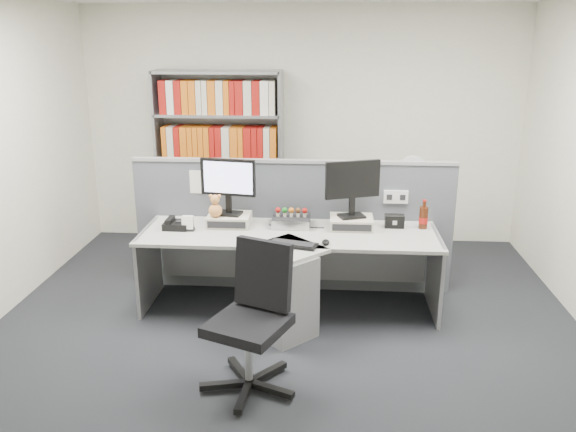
# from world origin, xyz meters

# --- Properties ---
(ground) EXTENTS (5.50, 5.50, 0.00)m
(ground) POSITION_xyz_m (0.00, 0.00, 0.00)
(ground) COLOR #282A2F
(ground) RESTS_ON ground
(room_shell) EXTENTS (5.04, 5.54, 2.72)m
(room_shell) POSITION_xyz_m (0.00, 0.00, 1.79)
(room_shell) COLOR white
(room_shell) RESTS_ON ground
(partition) EXTENTS (3.00, 0.08, 1.27)m
(partition) POSITION_xyz_m (0.00, 1.25, 0.65)
(partition) COLOR #54585F
(partition) RESTS_ON ground
(desk) EXTENTS (2.60, 1.20, 0.72)m
(desk) POSITION_xyz_m (0.00, 0.60, 0.46)
(desk) COLOR #ABACA6
(desk) RESTS_ON ground
(monitor_riser_left) EXTENTS (0.38, 0.31, 0.10)m
(monitor_riser_left) POSITION_xyz_m (-0.56, 0.98, 0.77)
(monitor_riser_left) COLOR beige
(monitor_riser_left) RESTS_ON desk
(monitor_riser_right) EXTENTS (0.38, 0.31, 0.10)m
(monitor_riser_right) POSITION_xyz_m (0.54, 0.98, 0.77)
(monitor_riser_right) COLOR beige
(monitor_riser_right) RESTS_ON desk
(monitor_left) EXTENTS (0.50, 0.19, 0.51)m
(monitor_left) POSITION_xyz_m (-0.56, 0.98, 1.12)
(monitor_left) COLOR black
(monitor_left) RESTS_ON monitor_riser_left
(monitor_right) EXTENTS (0.48, 0.23, 0.51)m
(monitor_right) POSITION_xyz_m (0.54, 0.98, 1.12)
(monitor_right) COLOR black
(monitor_right) RESTS_ON monitor_riser_right
(desktop_pc) EXTENTS (0.34, 0.30, 0.09)m
(desktop_pc) POSITION_xyz_m (0.01, 1.01, 0.76)
(desktop_pc) COLOR black
(desktop_pc) RESTS_ON desk
(figurines) EXTENTS (0.29, 0.05, 0.09)m
(figurines) POSITION_xyz_m (0.01, 0.99, 0.86)
(figurines) COLOR beige
(figurines) RESTS_ON desktop_pc
(keyboard) EXTENTS (0.43, 0.26, 0.03)m
(keyboard) POSITION_xyz_m (0.05, 0.48, 0.73)
(keyboard) COLOR black
(keyboard) RESTS_ON desk
(mouse) EXTENTS (0.06, 0.10, 0.04)m
(mouse) POSITION_xyz_m (0.32, 0.53, 0.74)
(mouse) COLOR black
(mouse) RESTS_ON desk
(desk_phone) EXTENTS (0.22, 0.20, 0.10)m
(desk_phone) POSITION_xyz_m (-1.01, 0.85, 0.76)
(desk_phone) COLOR black
(desk_phone) RESTS_ON desk
(desk_calendar) EXTENTS (0.11, 0.08, 0.13)m
(desk_calendar) POSITION_xyz_m (-0.89, 0.80, 0.78)
(desk_calendar) COLOR black
(desk_calendar) RESTS_ON desk
(plush_toy) EXTENTS (0.12, 0.12, 0.21)m
(plush_toy) POSITION_xyz_m (-0.66, 0.90, 0.91)
(plush_toy) COLOR #DC9149
(plush_toy) RESTS_ON monitor_riser_left
(speaker) EXTENTS (0.17, 0.10, 0.11)m
(speaker) POSITION_xyz_m (0.93, 1.02, 0.78)
(speaker) COLOR black
(speaker) RESTS_ON desk
(cola_bottle) EXTENTS (0.08, 0.08, 0.26)m
(cola_bottle) POSITION_xyz_m (1.18, 1.01, 0.82)
(cola_bottle) COLOR #3F190A
(cola_bottle) RESTS_ON desk
(shelving_unit) EXTENTS (1.41, 0.40, 2.00)m
(shelving_unit) POSITION_xyz_m (-0.90, 2.44, 0.98)
(shelving_unit) COLOR gray
(shelving_unit) RESTS_ON ground
(filing_cabinet) EXTENTS (0.45, 0.61, 0.70)m
(filing_cabinet) POSITION_xyz_m (1.20, 1.99, 0.35)
(filing_cabinet) COLOR gray
(filing_cabinet) RESTS_ON ground
(desk_fan) EXTENTS (0.29, 0.17, 0.48)m
(desk_fan) POSITION_xyz_m (1.20, 1.99, 1.00)
(desk_fan) COLOR white
(desk_fan) RESTS_ON filing_cabinet
(office_chair) EXTENTS (0.67, 0.68, 1.01)m
(office_chair) POSITION_xyz_m (-0.16, -0.41, 0.54)
(office_chair) COLOR silver
(office_chair) RESTS_ON ground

